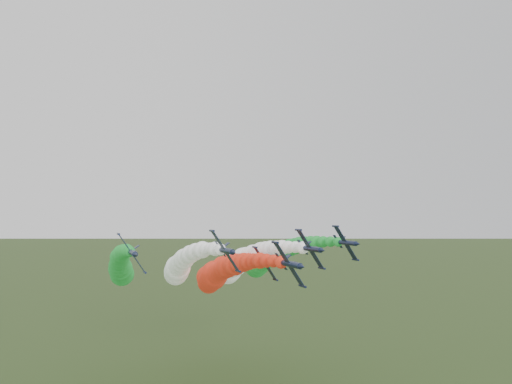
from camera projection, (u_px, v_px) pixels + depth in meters
The scene contains 6 objects.
jet_lead at pixel (219, 274), 124.47m from camera, with size 11.21×73.64×18.15m.
jet_inner_left at pixel (181, 266), 133.17m from camera, with size 11.48×73.91×18.42m.
jet_inner_right at pixel (238, 264), 136.63m from camera, with size 11.76×74.18×18.69m.
jet_outer_left at pixel (121, 266), 136.81m from camera, with size 11.61×74.04×18.55m.
jet_outer_right at pixel (269, 258), 149.58m from camera, with size 11.79×74.22×18.73m.
jet_trail at pixel (215, 272), 150.81m from camera, with size 11.23×73.65×18.16m.
Camera 1 is at (-38.25, -77.86, 48.23)m, focal length 35.00 mm.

